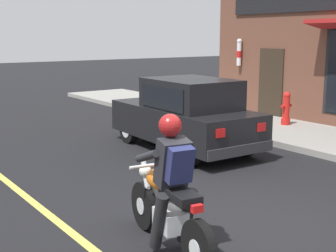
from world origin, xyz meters
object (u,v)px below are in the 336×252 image
(motorcycle_with_rider, at_px, (169,195))
(fire_hydrant, at_px, (286,109))
(traffic_cone, at_px, (186,105))
(car_hatchback, at_px, (186,115))

(motorcycle_with_rider, xyz_separation_m, fire_hydrant, (6.72, 3.96, -0.11))
(fire_hydrant, relative_size, traffic_cone, 1.47)
(fire_hydrant, bearing_deg, traffic_cone, 112.17)
(motorcycle_with_rider, bearing_deg, car_hatchback, 49.77)
(motorcycle_with_rider, xyz_separation_m, traffic_cone, (5.58, 6.78, -0.25))
(car_hatchback, distance_m, fire_hydrant, 3.54)
(motorcycle_with_rider, height_order, car_hatchback, motorcycle_with_rider)
(motorcycle_with_rider, height_order, traffic_cone, motorcycle_with_rider)
(fire_hydrant, height_order, traffic_cone, fire_hydrant)
(motorcycle_with_rider, distance_m, traffic_cone, 8.78)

